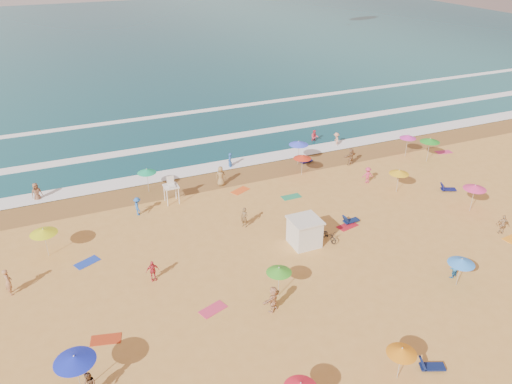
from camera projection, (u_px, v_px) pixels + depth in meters
name	position (u px, v px, depth m)	size (l,w,h in m)	color
ground	(303.00, 240.00, 37.49)	(220.00, 220.00, 0.00)	gold
ocean	(116.00, 41.00, 105.83)	(220.00, 140.00, 0.18)	#0C4756
wet_sand	(242.00, 174.00, 47.66)	(220.00, 220.00, 0.00)	olive
surf_foam	(212.00, 142.00, 54.79)	(200.00, 18.70, 0.05)	white
cabana	(304.00, 232.00, 36.61)	(2.00, 2.00, 2.00)	silver
cabana_roof	(305.00, 220.00, 36.12)	(2.20, 2.20, 0.12)	silver
bicycle	(328.00, 235.00, 37.29)	(0.59, 1.69, 0.89)	black
lifeguard_stand	(171.00, 191.00, 42.28)	(1.20, 1.20, 2.10)	white
beach_umbrellas	(325.00, 206.00, 37.91)	(60.10, 27.69, 0.76)	#1626C0
loungers	(433.00, 231.00, 38.32)	(36.39, 27.08, 0.34)	#0E1E49
towels	(326.00, 245.00, 36.96)	(38.76, 25.57, 0.03)	#AF3315
beachgoers	(252.00, 205.00, 40.68)	(41.61, 26.33, 2.13)	#A6724C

